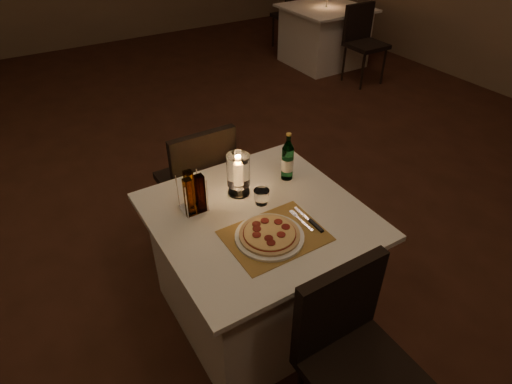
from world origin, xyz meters
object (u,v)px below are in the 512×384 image
tumbler (261,197)px  pizza (270,234)px  plate (269,236)px  neighbor_table_right (324,36)px  chair_far (199,176)px  water_bottle (288,161)px  hurricane_candle (238,172)px  main_table (258,266)px  chair_near (350,345)px

tumbler → pizza: bearing=-114.1°
plate → pizza: size_ratio=1.14×
plate → pizza: 0.02m
plate → neighbor_table_right: bearing=47.6°
chair_far → water_bottle: bearing=-60.5°
water_bottle → hurricane_candle: size_ratio=1.21×
main_table → plate: size_ratio=3.12×
chair_near → chair_far: (-0.00, 1.43, 0.00)m
plate → chair_far: bearing=86.8°
chair_far → neighbor_table_right: bearing=39.1°
pizza → water_bottle: 0.51m
pizza → neighbor_table_right: pizza is taller
chair_near → tumbler: bearing=85.7°
main_table → hurricane_candle: bearing=88.6°
chair_far → plate: bearing=-93.2°
hurricane_candle → chair_near: bearing=-90.3°
main_table → hurricane_candle: size_ratio=4.36×
chair_near → tumbler: chair_near is taller
chair_near → water_bottle: size_ratio=3.26×
main_table → tumbler: 0.42m
tumbler → neighbor_table_right: 4.25m
main_table → tumbler: bearing=47.0°
main_table → water_bottle: size_ratio=3.62×
plate → main_table: bearing=74.5°
plate → tumbler: size_ratio=3.99×
plate → tumbler: 0.27m
pizza → tumbler: (0.11, 0.24, 0.01)m
chair_far → hurricane_candle: hurricane_candle is taller
chair_far → plate: size_ratio=2.81×
pizza → chair_far: bearing=86.8°
chair_near → neighbor_table_right: 4.86m
plate → neighbor_table_right: plate is taller
hurricane_candle → neighbor_table_right: 4.20m
chair_far → tumbler: 0.69m
main_table → pizza: 0.44m
main_table → chair_near: chair_near is taller
pizza → main_table: bearing=74.5°
water_bottle → plate: bearing=-133.8°
tumbler → hurricane_candle: bearing=111.4°
main_table → plate: plate is taller
water_bottle → hurricane_candle: 0.30m
water_bottle → neighbor_table_right: 4.01m
chair_near → pizza: size_ratio=3.21×
plate → tumbler: tumbler is taller
plate → pizza: pizza is taller
water_bottle → neighbor_table_right: size_ratio=0.28×
chair_far → pizza: 0.92m
tumbler → hurricane_candle: hurricane_candle is taller
water_bottle → neighbor_table_right: water_bottle is taller
pizza → chair_near: bearing=-84.7°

